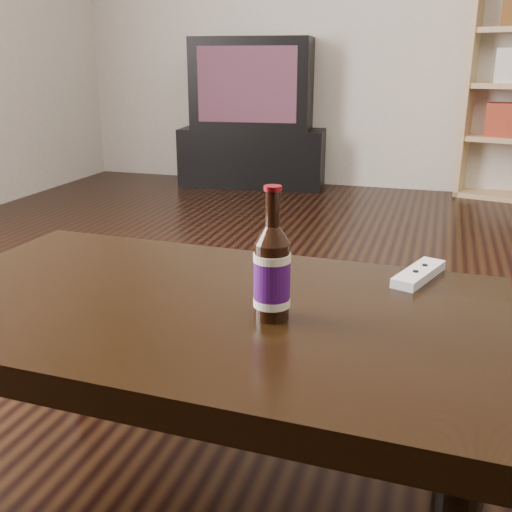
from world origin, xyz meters
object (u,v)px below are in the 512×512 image
(coffee_table, at_px, (199,328))
(tv_stand, at_px, (255,156))
(remote, at_px, (419,274))
(tv, at_px, (254,83))
(beer_bottle, at_px, (272,273))

(coffee_table, bearing_deg, tv_stand, 105.45)
(tv_stand, relative_size, remote, 5.45)
(tv, distance_m, remote, 3.28)
(tv, xyz_separation_m, remote, (1.31, -3.00, -0.28))
(tv, bearing_deg, coffee_table, -80.04)
(beer_bottle, relative_size, remote, 1.29)
(remote, bearing_deg, coffee_table, -128.06)
(beer_bottle, bearing_deg, tv, 107.85)
(tv, height_order, remote, tv)
(tv_stand, height_order, beer_bottle, beer_bottle)
(beer_bottle, height_order, remote, beer_bottle)
(coffee_table, height_order, beer_bottle, beer_bottle)
(tv_stand, relative_size, tv, 1.18)
(coffee_table, distance_m, remote, 0.49)
(coffee_table, relative_size, remote, 6.25)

